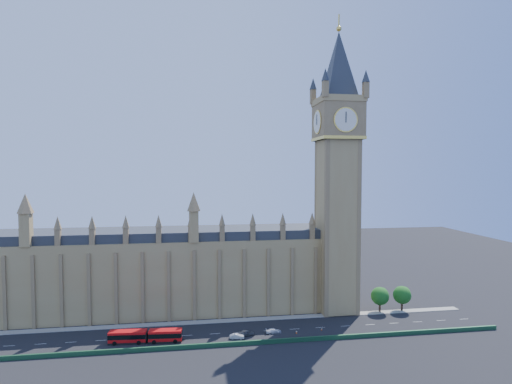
{
  "coord_description": "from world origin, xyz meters",
  "views": [
    {
      "loc": [
        -8.78,
        -115.16,
        47.56
      ],
      "look_at": [
        9.64,
        10.0,
        41.05
      ],
      "focal_mm": 28.0,
      "sensor_mm": 36.0,
      "label": 1
    }
  ],
  "objects": [
    {
      "name": "car_grey",
      "position": [
        4.99,
        -2.57,
        0.74
      ],
      "size": [
        4.46,
        2.0,
        1.49
      ],
      "primitive_type": "imported",
      "rotation": [
        0.0,
        0.0,
        1.51
      ],
      "color": "#44474D",
      "rests_on": "ground"
    },
    {
      "name": "cone_c",
      "position": [
        14.0,
        -2.3,
        0.31
      ],
      "size": [
        0.44,
        0.44,
        0.63
      ],
      "rotation": [
        0.0,
        0.0,
        -0.14
      ],
      "color": "black",
      "rests_on": "ground"
    },
    {
      "name": "palace_westminster",
      "position": [
        -25.0,
        22.0,
        13.86
      ],
      "size": [
        120.0,
        20.0,
        28.0
      ],
      "color": "#9D7F4B",
      "rests_on": "ground"
    },
    {
      "name": "cone_b",
      "position": [
        14.0,
        -1.45,
        0.34
      ],
      "size": [
        0.45,
        0.45,
        0.69
      ],
      "rotation": [
        0.0,
        0.0,
        -0.03
      ],
      "color": "black",
      "rests_on": "ground"
    },
    {
      "name": "ground",
      "position": [
        0.0,
        0.0,
        0.0
      ],
      "size": [
        400.0,
        400.0,
        0.0
      ],
      "primitive_type": "plane",
      "color": "black",
      "rests_on": "ground"
    },
    {
      "name": "elizabeth_tower",
      "position": [
        38.0,
        13.99,
        54.56
      ],
      "size": [
        20.59,
        20.59,
        105.0
      ],
      "color": "#9D7F4B",
      "rests_on": "ground"
    },
    {
      "name": "car_silver",
      "position": [
        2.0,
        -4.4,
        0.68
      ],
      "size": [
        4.29,
        1.9,
        1.37
      ],
      "primitive_type": "imported",
      "rotation": [
        0.0,
        0.0,
        1.46
      ],
      "color": "#B6B9BF",
      "rests_on": "ground"
    },
    {
      "name": "bridge_parapet",
      "position": [
        0.0,
        -9.0,
        0.6
      ],
      "size": [
        160.0,
        0.6,
        1.2
      ],
      "primitive_type": "cube",
      "color": "#1E4C2D",
      "rests_on": "ground"
    },
    {
      "name": "car_white",
      "position": [
        13.06,
        -2.08,
        0.65
      ],
      "size": [
        4.61,
        2.09,
        1.31
      ],
      "primitive_type": "imported",
      "rotation": [
        0.0,
        0.0,
        1.63
      ],
      "color": "white",
      "rests_on": "ground"
    },
    {
      "name": "tree_east_far",
      "position": [
        60.22,
        10.08,
        5.64
      ],
      "size": [
        6.0,
        6.0,
        8.5
      ],
      "color": "#382619",
      "rests_on": "ground"
    },
    {
      "name": "red_bus",
      "position": [
        -23.39,
        -3.09,
        1.79
      ],
      "size": [
        20.1,
        4.42,
        3.39
      ],
      "rotation": [
        0.0,
        0.0,
        -0.07
      ],
      "color": "red",
      "rests_on": "ground"
    },
    {
      "name": "cone_d",
      "position": [
        19.76,
        -3.16,
        0.37
      ],
      "size": [
        0.61,
        0.61,
        0.75
      ],
      "rotation": [
        0.0,
        0.0,
        0.39
      ],
      "color": "black",
      "rests_on": "ground"
    },
    {
      "name": "kerb_north",
      "position": [
        0.0,
        9.5,
        0.08
      ],
      "size": [
        160.0,
        3.0,
        0.16
      ],
      "primitive_type": "cube",
      "color": "gray",
      "rests_on": "ground"
    },
    {
      "name": "cone_a",
      "position": [
        27.75,
        -2.1,
        0.31
      ],
      "size": [
        0.53,
        0.53,
        0.63
      ],
      "rotation": [
        0.0,
        0.0,
        0.42
      ],
      "color": "black",
      "rests_on": "ground"
    },
    {
      "name": "tree_east_near",
      "position": [
        52.22,
        10.08,
        5.64
      ],
      "size": [
        6.0,
        6.0,
        8.5
      ],
      "color": "#382619",
      "rests_on": "ground"
    }
  ]
}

